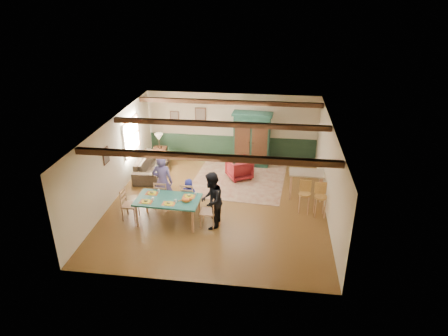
# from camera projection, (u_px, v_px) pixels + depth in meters

# --- Properties ---
(floor) EXTENTS (8.00, 8.00, 0.00)m
(floor) POSITION_uv_depth(u_px,v_px,m) (218.00, 202.00, 13.37)
(floor) COLOR #573718
(floor) RESTS_ON ground
(wall_back) EXTENTS (7.00, 0.02, 2.70)m
(wall_back) POSITION_uv_depth(u_px,v_px,m) (232.00, 126.00, 16.41)
(wall_back) COLOR beige
(wall_back) RESTS_ON floor
(wall_left) EXTENTS (0.02, 8.00, 2.70)m
(wall_left) POSITION_uv_depth(u_px,v_px,m) (114.00, 160.00, 13.22)
(wall_left) COLOR beige
(wall_left) RESTS_ON floor
(wall_right) EXTENTS (0.02, 8.00, 2.70)m
(wall_right) POSITION_uv_depth(u_px,v_px,m) (329.00, 171.00, 12.39)
(wall_right) COLOR beige
(wall_right) RESTS_ON floor
(ceiling) EXTENTS (7.00, 8.00, 0.02)m
(ceiling) POSITION_uv_depth(u_px,v_px,m) (218.00, 125.00, 12.24)
(ceiling) COLOR silver
(ceiling) RESTS_ON wall_back
(wainscot_back) EXTENTS (6.95, 0.03, 0.90)m
(wainscot_back) POSITION_uv_depth(u_px,v_px,m) (232.00, 146.00, 16.77)
(wainscot_back) COLOR #1D3523
(wainscot_back) RESTS_ON floor
(ceiling_beam_front) EXTENTS (6.95, 0.16, 0.16)m
(ceiling_beam_front) POSITION_uv_depth(u_px,v_px,m) (205.00, 157.00, 10.21)
(ceiling_beam_front) COLOR black
(ceiling_beam_front) RESTS_ON ceiling
(ceiling_beam_mid) EXTENTS (6.95, 0.16, 0.16)m
(ceiling_beam_mid) POSITION_uv_depth(u_px,v_px,m) (220.00, 124.00, 12.64)
(ceiling_beam_mid) COLOR black
(ceiling_beam_mid) RESTS_ON ceiling
(ceiling_beam_back) EXTENTS (6.95, 0.16, 0.16)m
(ceiling_beam_back) POSITION_uv_depth(u_px,v_px,m) (229.00, 102.00, 14.98)
(ceiling_beam_back) COLOR black
(ceiling_beam_back) RESTS_ON ceiling
(window_left) EXTENTS (0.06, 1.60, 1.30)m
(window_left) POSITION_uv_depth(u_px,v_px,m) (131.00, 137.00, 14.66)
(window_left) COLOR white
(window_left) RESTS_ON wall_left
(picture_left_wall) EXTENTS (0.04, 0.42, 0.52)m
(picture_left_wall) POSITION_uv_depth(u_px,v_px,m) (106.00, 156.00, 12.50)
(picture_left_wall) COLOR #7F705C
(picture_left_wall) RESTS_ON wall_left
(picture_back_a) EXTENTS (0.45, 0.04, 0.55)m
(picture_back_a) POSITION_uv_depth(u_px,v_px,m) (201.00, 114.00, 16.35)
(picture_back_a) COLOR #7F705C
(picture_back_a) RESTS_ON wall_back
(picture_back_b) EXTENTS (0.38, 0.04, 0.48)m
(picture_back_b) POSITION_uv_depth(u_px,v_px,m) (175.00, 117.00, 16.54)
(picture_back_b) COLOR #7F705C
(picture_back_b) RESTS_ON wall_back
(dining_table) EXTENTS (1.95, 1.14, 0.80)m
(dining_table) POSITION_uv_depth(u_px,v_px,m) (169.00, 211.00, 12.08)
(dining_table) COLOR #1C594F
(dining_table) RESTS_ON floor
(dining_chair_far_left) EXTENTS (0.46, 0.48, 1.01)m
(dining_chair_far_left) POSITION_uv_depth(u_px,v_px,m) (163.00, 195.00, 12.79)
(dining_chair_far_left) COLOR #AD7A56
(dining_chair_far_left) RESTS_ON floor
(dining_chair_far_right) EXTENTS (0.46, 0.48, 1.01)m
(dining_chair_far_right) POSITION_uv_depth(u_px,v_px,m) (188.00, 197.00, 12.66)
(dining_chair_far_right) COLOR #AD7A56
(dining_chair_far_right) RESTS_ON floor
(dining_chair_end_left) EXTENTS (0.48, 0.46, 1.01)m
(dining_chair_end_left) POSITION_uv_depth(u_px,v_px,m) (130.00, 204.00, 12.22)
(dining_chair_end_left) COLOR #AD7A56
(dining_chair_end_left) RESTS_ON floor
(dining_chair_end_right) EXTENTS (0.48, 0.46, 1.01)m
(dining_chair_end_right) POSITION_uv_depth(u_px,v_px,m) (208.00, 211.00, 11.85)
(dining_chair_end_right) COLOR #AD7A56
(dining_chair_end_right) RESTS_ON floor
(person_man) EXTENTS (0.68, 0.46, 1.83)m
(person_man) POSITION_uv_depth(u_px,v_px,m) (163.00, 182.00, 12.69)
(person_man) COLOR #61538F
(person_man) RESTS_ON floor
(person_woman) EXTENTS (0.70, 0.88, 1.75)m
(person_woman) POSITION_uv_depth(u_px,v_px,m) (211.00, 200.00, 11.68)
(person_woman) COLOR black
(person_woman) RESTS_ON floor
(person_child) EXTENTS (0.53, 0.36, 1.07)m
(person_child) POSITION_uv_depth(u_px,v_px,m) (189.00, 195.00, 12.72)
(person_child) COLOR navy
(person_child) RESTS_ON floor
(cat) EXTENTS (0.39, 0.16, 0.19)m
(cat) POSITION_uv_depth(u_px,v_px,m) (186.00, 200.00, 11.69)
(cat) COLOR orange
(cat) RESTS_ON dining_table
(place_setting_near_left) EXTENTS (0.44, 0.33, 0.11)m
(place_setting_near_left) POSITION_uv_depth(u_px,v_px,m) (146.00, 200.00, 11.74)
(place_setting_near_left) COLOR yellow
(place_setting_near_left) RESTS_ON dining_table
(place_setting_near_center) EXTENTS (0.44, 0.33, 0.11)m
(place_setting_near_center) POSITION_uv_depth(u_px,v_px,m) (169.00, 202.00, 11.64)
(place_setting_near_center) COLOR yellow
(place_setting_near_center) RESTS_ON dining_table
(place_setting_far_left) EXTENTS (0.44, 0.33, 0.11)m
(place_setting_far_left) POSITION_uv_depth(u_px,v_px,m) (152.00, 192.00, 12.22)
(place_setting_far_left) COLOR yellow
(place_setting_far_left) RESTS_ON dining_table
(place_setting_far_right) EXTENTS (0.44, 0.33, 0.11)m
(place_setting_far_right) POSITION_uv_depth(u_px,v_px,m) (189.00, 195.00, 12.04)
(place_setting_far_right) COLOR yellow
(place_setting_far_right) RESTS_ON dining_table
(area_rug) EXTENTS (3.63, 4.20, 0.01)m
(area_rug) POSITION_uv_depth(u_px,v_px,m) (240.00, 176.00, 15.14)
(area_rug) COLOR tan
(area_rug) RESTS_ON floor
(armoire) EXTENTS (1.58, 0.72, 2.18)m
(armoire) POSITION_uv_depth(u_px,v_px,m) (252.00, 139.00, 15.70)
(armoire) COLOR #153427
(armoire) RESTS_ON floor
(armchair) EXTENTS (1.13, 1.14, 0.77)m
(armchair) POSITION_uv_depth(u_px,v_px,m) (239.00, 168.00, 14.89)
(armchair) COLOR #561117
(armchair) RESTS_ON floor
(sofa) EXTENTS (1.05, 2.40, 0.69)m
(sofa) POSITION_uv_depth(u_px,v_px,m) (152.00, 165.00, 15.27)
(sofa) COLOR #352C21
(sofa) RESTS_ON floor
(end_table) EXTENTS (0.59, 0.59, 0.66)m
(end_table) POSITION_uv_depth(u_px,v_px,m) (160.00, 156.00, 16.14)
(end_table) COLOR black
(end_table) RESTS_ON floor
(table_lamp) EXTENTS (0.36, 0.36, 0.61)m
(table_lamp) POSITION_uv_depth(u_px,v_px,m) (159.00, 141.00, 15.88)
(table_lamp) COLOR beige
(table_lamp) RESTS_ON end_table
(counter_table) EXTENTS (1.16, 0.69, 0.95)m
(counter_table) POSITION_uv_depth(u_px,v_px,m) (306.00, 185.00, 13.48)
(counter_table) COLOR #C3B398
(counter_table) RESTS_ON floor
(bar_stool_left) EXTENTS (0.41, 0.44, 1.06)m
(bar_stool_left) POSITION_uv_depth(u_px,v_px,m) (304.00, 198.00, 12.55)
(bar_stool_left) COLOR tan
(bar_stool_left) RESTS_ON floor
(bar_stool_right) EXTENTS (0.41, 0.45, 1.09)m
(bar_stool_right) POSITION_uv_depth(u_px,v_px,m) (320.00, 201.00, 12.35)
(bar_stool_right) COLOR tan
(bar_stool_right) RESTS_ON floor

